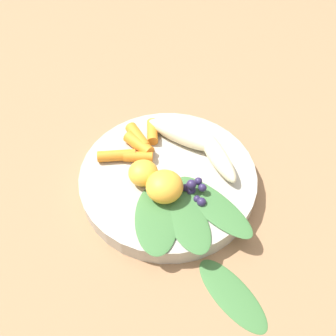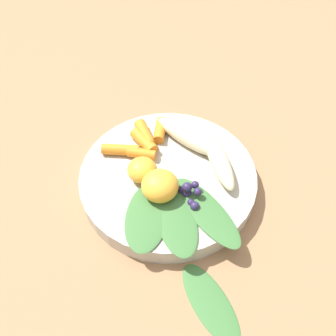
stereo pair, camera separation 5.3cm
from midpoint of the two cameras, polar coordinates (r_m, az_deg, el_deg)
ground_plane at (r=0.57m, az=2.70°, el=-2.85°), size 2.40×2.40×0.00m
bowl at (r=0.55m, az=2.76°, el=-1.87°), size 0.28×0.28×0.03m
banana_peeled_left at (r=0.58m, az=5.61°, el=5.00°), size 0.12×0.04×0.03m
banana_peeled_right at (r=0.55m, az=11.02°, el=1.20°), size 0.11×0.10×0.03m
orange_segment_near at (r=0.50m, az=1.73°, el=-3.10°), size 0.05×0.05×0.04m
orange_segment_far at (r=0.52m, az=-1.32°, el=-0.47°), size 0.04×0.04×0.03m
carrot_front at (r=0.59m, az=1.30°, el=6.02°), size 0.04×0.05×0.02m
carrot_mid_left at (r=0.58m, az=-1.22°, el=5.41°), size 0.06×0.05×0.02m
carrot_mid_right at (r=0.57m, az=-1.27°, el=4.22°), size 0.06×0.03×0.02m
carrot_rear at (r=0.56m, az=-1.43°, el=2.43°), size 0.05×0.03×0.02m
carrot_small at (r=0.56m, az=-5.04°, el=2.81°), size 0.06×0.05×0.02m
blueberry_pile at (r=0.51m, az=5.91°, el=-3.98°), size 0.06×0.04×0.03m
kale_leaf_left at (r=0.49m, az=-0.28°, el=-7.96°), size 0.11×0.13×0.01m
kale_leaf_right at (r=0.49m, az=4.58°, el=-8.79°), size 0.12×0.12×0.01m
kale_leaf_rear at (r=0.50m, az=9.29°, el=-7.15°), size 0.15×0.09×0.01m
kale_leaf_stray at (r=0.48m, az=10.30°, el=-20.94°), size 0.13×0.09×0.01m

